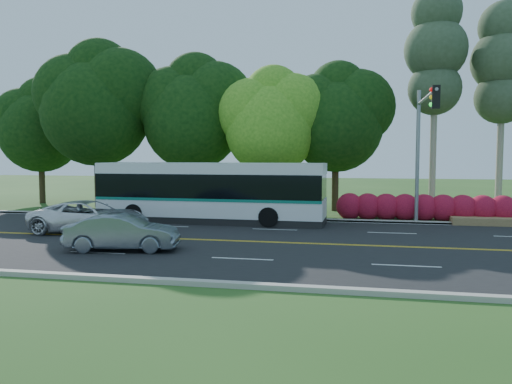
% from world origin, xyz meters
% --- Properties ---
extents(ground, '(120.00, 120.00, 0.00)m').
position_xyz_m(ground, '(0.00, 0.00, 0.00)').
color(ground, '#264C19').
rests_on(ground, ground).
extents(road, '(60.00, 14.00, 0.02)m').
position_xyz_m(road, '(0.00, 0.00, 0.01)').
color(road, black).
rests_on(road, ground).
extents(curb_north, '(60.00, 0.30, 0.15)m').
position_xyz_m(curb_north, '(0.00, 7.15, 0.07)').
color(curb_north, '#ADA79C').
rests_on(curb_north, ground).
extents(curb_south, '(60.00, 0.30, 0.15)m').
position_xyz_m(curb_south, '(0.00, -7.15, 0.07)').
color(curb_south, '#ADA79C').
rests_on(curb_south, ground).
extents(grass_verge, '(60.00, 4.00, 0.10)m').
position_xyz_m(grass_verge, '(0.00, 9.00, 0.05)').
color(grass_verge, '#264C19').
rests_on(grass_verge, ground).
extents(lane_markings, '(57.60, 13.82, 0.00)m').
position_xyz_m(lane_markings, '(-0.09, 0.00, 0.02)').
color(lane_markings, gold).
rests_on(lane_markings, road).
extents(tree_row, '(44.70, 9.10, 13.84)m').
position_xyz_m(tree_row, '(-5.15, 12.13, 6.73)').
color(tree_row, black).
rests_on(tree_row, ground).
extents(bougainvillea_hedge, '(9.50, 2.25, 1.50)m').
position_xyz_m(bougainvillea_hedge, '(7.18, 8.15, 0.72)').
color(bougainvillea_hedge, maroon).
rests_on(bougainvillea_hedge, ground).
extents(traffic_signal, '(0.42, 6.10, 7.00)m').
position_xyz_m(traffic_signal, '(6.49, 5.40, 4.67)').
color(traffic_signal, gray).
rests_on(traffic_signal, ground).
extents(transit_bus, '(12.24, 2.92, 3.19)m').
position_xyz_m(transit_bus, '(-4.32, 5.45, 1.60)').
color(transit_bus, white).
rests_on(transit_bus, road).
extents(sedan, '(4.40, 2.23, 1.38)m').
position_xyz_m(sedan, '(-5.28, -2.91, 0.71)').
color(sedan, slate).
rests_on(sedan, road).
extents(suv, '(5.52, 2.83, 1.49)m').
position_xyz_m(suv, '(-8.76, 0.81, 0.77)').
color(suv, white).
rests_on(suv, road).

